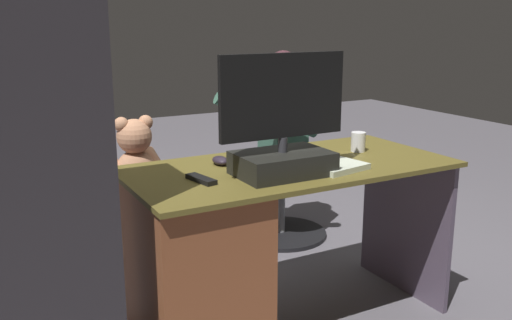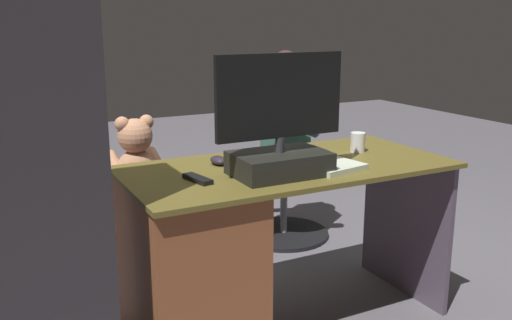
{
  "view_description": "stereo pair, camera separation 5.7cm",
  "coord_description": "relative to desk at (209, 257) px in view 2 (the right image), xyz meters",
  "views": [
    {
      "loc": [
        1.23,
        2.38,
        1.32
      ],
      "look_at": [
        -0.07,
        0.0,
        0.64
      ],
      "focal_mm": 39.98,
      "sensor_mm": 36.0,
      "label": 1
    },
    {
      "loc": [
        1.18,
        2.41,
        1.32
      ],
      "look_at": [
        -0.07,
        0.0,
        0.64
      ],
      "focal_mm": 39.98,
      "sensor_mm": 36.0,
      "label": 2
    }
  ],
  "objects": [
    {
      "name": "teddy_bear",
      "position": [
        0.07,
        -0.76,
        0.26
      ],
      "size": [
        0.27,
        0.27,
        0.39
      ],
      "color": "tan",
      "rests_on": "office_chair_teddy"
    },
    {
      "name": "notebook_binder",
      "position": [
        -0.48,
        0.1,
        0.35
      ],
      "size": [
        0.27,
        0.34,
        0.02
      ],
      "primitive_type": "cube",
      "rotation": [
        0.0,
        0.0,
        0.18
      ],
      "color": "beige",
      "rests_on": "desk"
    },
    {
      "name": "equipment_rack",
      "position": [
        0.66,
        0.15,
        0.35
      ],
      "size": [
        0.44,
        0.36,
        1.46
      ],
      "primitive_type": "cube",
      "color": "#2B282C",
      "rests_on": "ground_plane"
    },
    {
      "name": "monitor",
      "position": [
        -0.26,
        0.12,
        0.48
      ],
      "size": [
        0.53,
        0.25,
        0.47
      ],
      "color": "black",
      "rests_on": "desk"
    },
    {
      "name": "ground_plane",
      "position": [
        -0.37,
        -0.43,
        -0.38
      ],
      "size": [
        10.0,
        10.0,
        0.0
      ],
      "primitive_type": "plane",
      "color": "slate"
    },
    {
      "name": "tv_remote",
      "position": [
        0.06,
        0.06,
        0.35
      ],
      "size": [
        0.07,
        0.16,
        0.02
      ],
      "primitive_type": "cube",
      "rotation": [
        0.0,
        0.0,
        0.2
      ],
      "color": "black",
      "rests_on": "desk"
    },
    {
      "name": "office_chair_teddy",
      "position": [
        0.07,
        -0.75,
        -0.1
      ],
      "size": [
        0.47,
        0.47,
        0.46
      ],
      "color": "black",
      "rests_on": "ground_plane"
    },
    {
      "name": "desk",
      "position": [
        0.0,
        0.0,
        0.0
      ],
      "size": [
        1.38,
        0.66,
        0.72
      ],
      "color": "brown",
      "rests_on": "ground_plane"
    },
    {
      "name": "visitor_chair",
      "position": [
        -0.88,
        -0.9,
        -0.13
      ],
      "size": [
        0.56,
        0.56,
        0.46
      ],
      "color": "black",
      "rests_on": "ground_plane"
    },
    {
      "name": "computer_mouse",
      "position": [
        -0.11,
        -0.14,
        0.36
      ],
      "size": [
        0.06,
        0.1,
        0.04
      ],
      "primitive_type": "ellipsoid",
      "color": "#29202B",
      "rests_on": "desk"
    },
    {
      "name": "cup",
      "position": [
        -0.77,
        -0.06,
        0.39
      ],
      "size": [
        0.07,
        0.07,
        0.09
      ],
      "primitive_type": "cylinder",
      "color": "white",
      "rests_on": "desk"
    },
    {
      "name": "keyboard",
      "position": [
        -0.41,
        -0.14,
        0.35
      ],
      "size": [
        0.42,
        0.14,
        0.02
      ],
      "primitive_type": "cube",
      "color": "black",
      "rests_on": "desk"
    },
    {
      "name": "person",
      "position": [
        -0.79,
        -0.89,
        0.29
      ],
      "size": [
        0.54,
        0.53,
        1.14
      ],
      "color": "#406E59",
      "rests_on": "ground_plane"
    }
  ]
}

